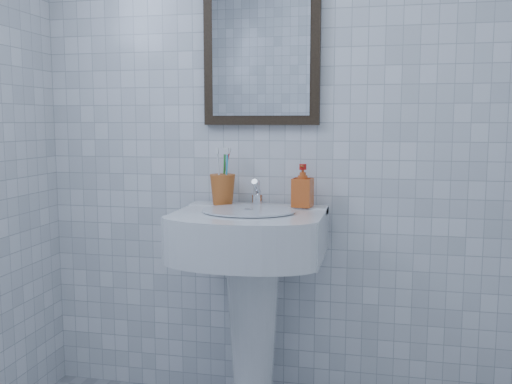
# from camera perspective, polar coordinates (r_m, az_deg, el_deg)

# --- Properties ---
(wall_back) EXTENTS (2.20, 0.02, 2.50)m
(wall_back) POSITION_cam_1_polar(r_m,az_deg,el_deg) (2.47, 2.93, 6.94)
(wall_back) COLOR white
(wall_back) RESTS_ON ground
(washbasin) EXTENTS (0.59, 0.43, 0.91)m
(washbasin) POSITION_cam_1_polar(r_m,az_deg,el_deg) (2.37, -0.45, -8.74)
(washbasin) COLOR white
(washbasin) RESTS_ON ground
(faucet) EXTENTS (0.05, 0.10, 0.12)m
(faucet) POSITION_cam_1_polar(r_m,az_deg,el_deg) (2.40, 0.10, -0.27)
(faucet) COLOR silver
(faucet) RESTS_ON washbasin
(toothbrush_cup) EXTENTS (0.13, 0.13, 0.13)m
(toothbrush_cup) POSITION_cam_1_polar(r_m,az_deg,el_deg) (2.43, -3.36, 0.25)
(toothbrush_cup) COLOR #B55620
(toothbrush_cup) RESTS_ON washbasin
(soap_dispenser) EXTENTS (0.09, 0.09, 0.18)m
(soap_dispenser) POSITION_cam_1_polar(r_m,az_deg,el_deg) (2.37, 4.69, 0.63)
(soap_dispenser) COLOR #BE4A12
(soap_dispenser) RESTS_ON washbasin
(wall_mirror) EXTENTS (0.50, 0.04, 0.62)m
(wall_mirror) POSITION_cam_1_polar(r_m,az_deg,el_deg) (2.48, 0.53, 13.89)
(wall_mirror) COLOR black
(wall_mirror) RESTS_ON wall_back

